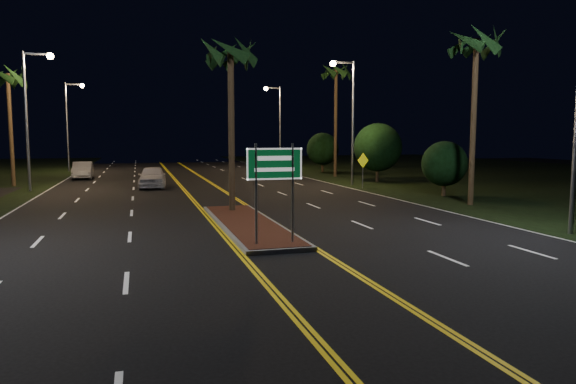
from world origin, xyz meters
name	(u,v)px	position (x,y,z in m)	size (l,w,h in m)	color
ground	(301,269)	(0.00, 0.00, 0.00)	(120.00, 120.00, 0.00)	black
grass_right	(534,177)	(30.00, 25.00, 0.00)	(40.00, 110.00, 0.01)	black
median_island	(248,224)	(0.00, 7.00, 0.08)	(2.25, 10.25, 0.17)	gray
highway_sign	(274,173)	(0.00, 2.80, 2.40)	(1.80, 0.08, 3.20)	gray
streetlight_left_mid	(32,104)	(-10.61, 24.00, 5.66)	(1.91, 0.44, 9.00)	gray
streetlight_left_far	(71,116)	(-10.61, 44.00, 5.66)	(1.91, 0.44, 9.00)	gray
streetlight_right_near	(571,77)	(10.61, 2.00, 5.66)	(1.91, 0.44, 9.00)	gray
streetlight_right_mid	(348,108)	(10.61, 22.00, 5.66)	(1.91, 0.44, 9.00)	gray
streetlight_right_far	(277,118)	(10.61, 42.00, 5.66)	(1.91, 0.44, 9.00)	gray
palm_median	(230,54)	(0.00, 10.50, 7.28)	(2.40, 2.40, 8.30)	#382819
palm_left_far	(8,77)	(-12.80, 28.00, 7.75)	(2.40, 2.40, 8.80)	#382819
palm_right_near	(476,44)	(12.50, 10.00, 8.21)	(2.40, 2.40, 9.30)	#382819
palm_right_far	(336,73)	(12.80, 30.00, 9.14)	(2.40, 2.40, 10.30)	#382819
shrub_near	(444,164)	(13.50, 14.00, 1.95)	(2.70, 2.70, 3.30)	#382819
shrub_mid	(378,147)	(14.00, 24.00, 2.73)	(3.78, 3.78, 4.62)	#382819
shrub_far	(323,149)	(13.80, 36.00, 2.34)	(3.24, 3.24, 3.96)	#382819
car_near	(152,175)	(-3.22, 24.19, 0.89)	(2.29, 5.34, 1.78)	silver
car_far	(83,169)	(-8.72, 34.07, 0.83)	(2.14, 5.00, 1.67)	silver
warning_sign	(363,165)	(10.80, 19.72, 1.58)	(0.96, 0.39, 2.43)	gray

